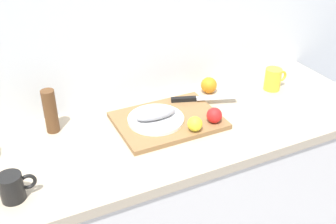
% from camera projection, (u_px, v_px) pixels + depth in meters
% --- Properties ---
extents(back_wall, '(3.20, 0.05, 2.50)m').
position_uv_depth(back_wall, '(114.00, 23.00, 1.67)').
color(back_wall, silver).
rests_on(back_wall, ground_plane).
extents(kitchen_counter, '(2.00, 0.60, 0.90)m').
position_uv_depth(kitchen_counter, '(150.00, 218.00, 1.83)').
color(kitchen_counter, white).
rests_on(kitchen_counter, ground_plane).
extents(cutting_board, '(0.42, 0.31, 0.02)m').
position_uv_depth(cutting_board, '(168.00, 120.00, 1.67)').
color(cutting_board, olive).
rests_on(cutting_board, kitchen_counter).
extents(white_plate, '(0.23, 0.23, 0.01)m').
position_uv_depth(white_plate, '(156.00, 119.00, 1.65)').
color(white_plate, white).
rests_on(white_plate, cutting_board).
extents(fish_fillet, '(0.17, 0.07, 0.04)m').
position_uv_depth(fish_fillet, '(156.00, 114.00, 1.64)').
color(fish_fillet, gray).
rests_on(fish_fillet, white_plate).
extents(chef_knife, '(0.28, 0.12, 0.02)m').
position_uv_depth(chef_knife, '(196.00, 99.00, 1.79)').
color(chef_knife, silver).
rests_on(chef_knife, cutting_board).
extents(lemon_0, '(0.06, 0.06, 0.06)m').
position_uv_depth(lemon_0, '(195.00, 124.00, 1.58)').
color(lemon_0, yellow).
rests_on(lemon_0, cutting_board).
extents(tomato_0, '(0.06, 0.06, 0.06)m').
position_uv_depth(tomato_0, '(214.00, 115.00, 1.63)').
color(tomato_0, red).
rests_on(tomato_0, cutting_board).
extents(coffee_mug_0, '(0.12, 0.08, 0.10)m').
position_uv_depth(coffee_mug_0, '(273.00, 79.00, 1.91)').
color(coffee_mug_0, yellow).
rests_on(coffee_mug_0, kitchen_counter).
extents(coffee_mug_2, '(0.12, 0.08, 0.09)m').
position_uv_depth(coffee_mug_2, '(13.00, 187.00, 1.27)').
color(coffee_mug_2, black).
rests_on(coffee_mug_2, kitchen_counter).
extents(orange_0, '(0.07, 0.07, 0.07)m').
position_uv_depth(orange_0, '(209.00, 85.00, 1.89)').
color(orange_0, orange).
rests_on(orange_0, kitchen_counter).
extents(pepper_mill, '(0.05, 0.05, 0.18)m').
position_uv_depth(pepper_mill, '(50.00, 111.00, 1.58)').
color(pepper_mill, brown).
rests_on(pepper_mill, kitchen_counter).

